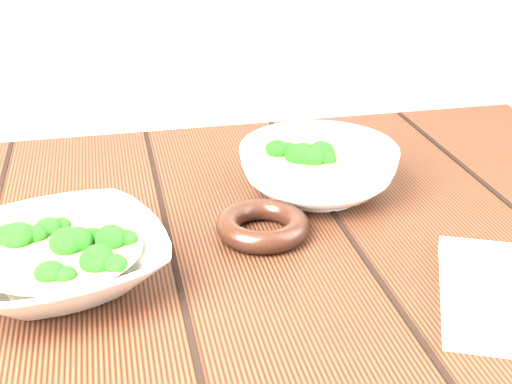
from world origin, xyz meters
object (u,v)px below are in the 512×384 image
object	(u,v)px
soup_bowl_front	(60,258)
trivet	(263,225)
soup_bowl_back	(318,169)
table	(197,350)

from	to	relation	value
soup_bowl_front	trivet	bearing A→B (deg)	13.22
soup_bowl_front	soup_bowl_back	distance (m)	0.35
soup_bowl_front	soup_bowl_back	xyz separation A→B (m)	(0.31, 0.15, 0.01)
soup_bowl_front	soup_bowl_back	world-z (taller)	soup_bowl_back
table	soup_bowl_back	world-z (taller)	soup_bowl_back
soup_bowl_back	trivet	distance (m)	0.14
table	soup_bowl_back	xyz separation A→B (m)	(0.18, 0.13, 0.15)
table	soup_bowl_front	world-z (taller)	soup_bowl_front
table	soup_bowl_back	bearing A→B (deg)	36.44
table	soup_bowl_front	bearing A→B (deg)	-173.39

